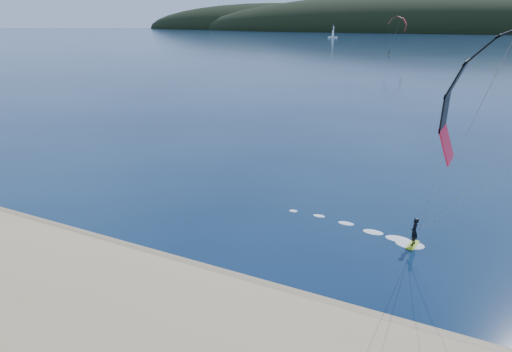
{
  "coord_description": "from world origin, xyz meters",
  "views": [
    {
      "loc": [
        15.68,
        -16.29,
        14.92
      ],
      "look_at": [
        1.74,
        10.0,
        5.0
      ],
      "focal_mm": 32.78,
      "sensor_mm": 36.0,
      "label": 1
    }
  ],
  "objects": [
    {
      "name": "sailboat",
      "position": [
        -129.43,
        405.7,
        0.88
      ],
      "size": [
        8.23,
        5.39,
        11.9
      ],
      "color": "white",
      "rests_on": "ground"
    },
    {
      "name": "kitesurfer_far",
      "position": [
        -30.72,
        204.36,
        12.47
      ],
      "size": [
        8.9,
        4.97,
        15.93
      ],
      "color": "#A4CE18",
      "rests_on": "ground"
    },
    {
      "name": "headland",
      "position": [
        0.63,
        745.28,
        0.0
      ],
      "size": [
        1200.0,
        310.0,
        140.0
      ],
      "color": "black",
      "rests_on": "ground"
    },
    {
      "name": "wet_sand",
      "position": [
        0.0,
        4.5,
        0.05
      ],
      "size": [
        220.0,
        2.5,
        0.1
      ],
      "color": "olive",
      "rests_on": "ground"
    },
    {
      "name": "ground",
      "position": [
        0.0,
        0.0,
        0.0
      ],
      "size": [
        1800.0,
        1800.0,
        0.0
      ],
      "primitive_type": "plane",
      "color": "#071836",
      "rests_on": "ground"
    }
  ]
}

